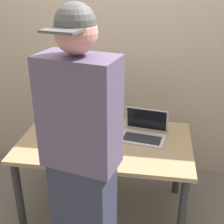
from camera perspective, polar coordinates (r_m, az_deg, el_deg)
ground_plane at (r=2.85m, az=-1.14°, el=-17.57°), size 8.00×8.00×0.00m
desk at (r=2.48m, az=-1.26°, el=-7.11°), size 1.34×0.80×0.70m
laptop at (r=2.49m, az=5.96°, el=-3.49°), size 0.39×0.32×0.21m
beer_bottle_green at (r=2.50m, az=-5.31°, el=-1.62°), size 0.06×0.06×0.31m
beer_bottle_amber at (r=2.40m, az=-4.40°, el=-2.43°), size 0.08×0.08×0.32m
beer_bottle_dark at (r=2.38m, az=-2.50°, el=-2.90°), size 0.07×0.07×0.29m
beer_bottle_brown at (r=2.40m, az=-6.14°, el=-3.15°), size 0.07×0.07×0.28m
person_figure at (r=1.76m, az=-5.53°, el=-9.97°), size 0.45×0.35×1.80m
back_wall at (r=2.95m, az=1.28°, el=12.61°), size 6.00×0.10×2.60m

